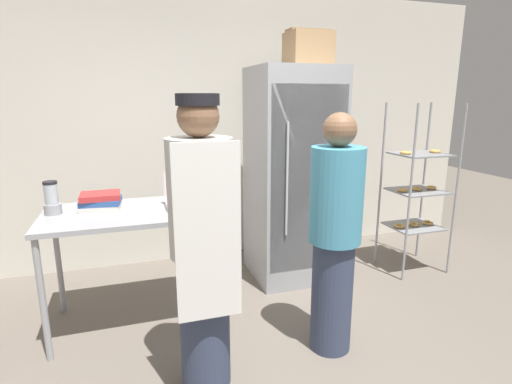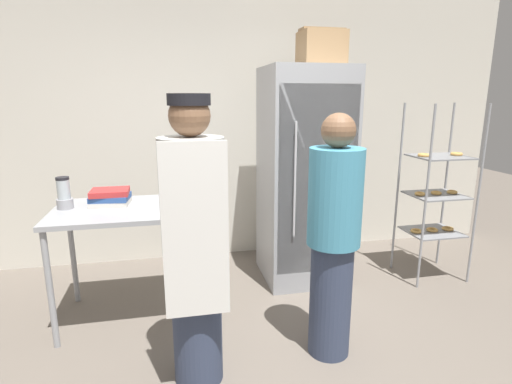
{
  "view_description": "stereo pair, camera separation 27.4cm",
  "coord_description": "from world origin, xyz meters",
  "px_view_note": "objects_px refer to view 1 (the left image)",
  "views": [
    {
      "loc": [
        -0.8,
        -1.79,
        1.73
      ],
      "look_at": [
        0.01,
        0.75,
        1.09
      ],
      "focal_mm": 28.0,
      "sensor_mm": 36.0,
      "label": 1
    },
    {
      "loc": [
        -0.54,
        -1.86,
        1.73
      ],
      "look_at": [
        0.01,
        0.75,
        1.09
      ],
      "focal_mm": 28.0,
      "sensor_mm": 36.0,
      "label": 2
    }
  ],
  "objects_px": {
    "cardboard_storage_box": "(308,49)",
    "donut_box": "(183,201)",
    "baking_rack": "(417,191)",
    "person_baker": "(202,244)",
    "binder_stack": "(101,201)",
    "refrigerator": "(292,176)",
    "person_customer": "(335,235)",
    "blender_pitcher": "(52,200)"
  },
  "relations": [
    {
      "from": "baking_rack",
      "to": "person_customer",
      "type": "xyz_separation_m",
      "value": [
        -1.44,
        -0.96,
        0.02
      ]
    },
    {
      "from": "cardboard_storage_box",
      "to": "donut_box",
      "type": "bearing_deg",
      "value": -159.56
    },
    {
      "from": "person_baker",
      "to": "person_customer",
      "type": "bearing_deg",
      "value": 5.66
    },
    {
      "from": "blender_pitcher",
      "to": "person_baker",
      "type": "bearing_deg",
      "value": -45.83
    },
    {
      "from": "baking_rack",
      "to": "cardboard_storage_box",
      "type": "xyz_separation_m",
      "value": [
        -1.11,
        0.26,
        1.33
      ]
    },
    {
      "from": "binder_stack",
      "to": "person_baker",
      "type": "height_order",
      "value": "person_baker"
    },
    {
      "from": "baking_rack",
      "to": "binder_stack",
      "type": "distance_m",
      "value": 2.94
    },
    {
      "from": "binder_stack",
      "to": "person_baker",
      "type": "distance_m",
      "value": 1.14
    },
    {
      "from": "baking_rack",
      "to": "blender_pitcher",
      "type": "bearing_deg",
      "value": -178.13
    },
    {
      "from": "refrigerator",
      "to": "person_baker",
      "type": "bearing_deg",
      "value": -130.37
    },
    {
      "from": "donut_box",
      "to": "refrigerator",
      "type": "bearing_deg",
      "value": 22.36
    },
    {
      "from": "refrigerator",
      "to": "binder_stack",
      "type": "height_order",
      "value": "refrigerator"
    },
    {
      "from": "person_baker",
      "to": "donut_box",
      "type": "bearing_deg",
      "value": 89.82
    },
    {
      "from": "donut_box",
      "to": "person_customer",
      "type": "distance_m",
      "value": 1.18
    },
    {
      "from": "cardboard_storage_box",
      "to": "binder_stack",
      "type": "bearing_deg",
      "value": -169.82
    },
    {
      "from": "baking_rack",
      "to": "person_customer",
      "type": "height_order",
      "value": "baking_rack"
    },
    {
      "from": "donut_box",
      "to": "cardboard_storage_box",
      "type": "distance_m",
      "value": 1.77
    },
    {
      "from": "baking_rack",
      "to": "person_baker",
      "type": "relative_size",
      "value": 0.96
    },
    {
      "from": "donut_box",
      "to": "person_customer",
      "type": "height_order",
      "value": "person_customer"
    },
    {
      "from": "refrigerator",
      "to": "donut_box",
      "type": "bearing_deg",
      "value": -157.64
    },
    {
      "from": "donut_box",
      "to": "baking_rack",
      "type": "bearing_deg",
      "value": 4.92
    },
    {
      "from": "binder_stack",
      "to": "person_customer",
      "type": "distance_m",
      "value": 1.74
    },
    {
      "from": "refrigerator",
      "to": "blender_pitcher",
      "type": "bearing_deg",
      "value": -169.95
    },
    {
      "from": "refrigerator",
      "to": "person_customer",
      "type": "height_order",
      "value": "refrigerator"
    },
    {
      "from": "binder_stack",
      "to": "person_customer",
      "type": "height_order",
      "value": "person_customer"
    },
    {
      "from": "cardboard_storage_box",
      "to": "person_baker",
      "type": "xyz_separation_m",
      "value": [
        -1.23,
        -1.3,
        -1.24
      ]
    },
    {
      "from": "baking_rack",
      "to": "cardboard_storage_box",
      "type": "bearing_deg",
      "value": 167.05
    },
    {
      "from": "baking_rack",
      "to": "person_baker",
      "type": "distance_m",
      "value": 2.57
    },
    {
      "from": "binder_stack",
      "to": "cardboard_storage_box",
      "type": "height_order",
      "value": "cardboard_storage_box"
    },
    {
      "from": "donut_box",
      "to": "person_baker",
      "type": "relative_size",
      "value": 0.15
    },
    {
      "from": "refrigerator",
      "to": "donut_box",
      "type": "height_order",
      "value": "refrigerator"
    },
    {
      "from": "donut_box",
      "to": "blender_pitcher",
      "type": "bearing_deg",
      "value": 174.06
    },
    {
      "from": "binder_stack",
      "to": "cardboard_storage_box",
      "type": "xyz_separation_m",
      "value": [
        1.82,
        0.33,
        1.18
      ]
    },
    {
      "from": "person_baker",
      "to": "binder_stack",
      "type": "bearing_deg",
      "value": 121.19
    },
    {
      "from": "baking_rack",
      "to": "cardboard_storage_box",
      "type": "relative_size",
      "value": 4.35
    },
    {
      "from": "refrigerator",
      "to": "blender_pitcher",
      "type": "distance_m",
      "value": 2.05
    },
    {
      "from": "cardboard_storage_box",
      "to": "person_baker",
      "type": "bearing_deg",
      "value": -133.37
    },
    {
      "from": "person_baker",
      "to": "refrigerator",
      "type": "bearing_deg",
      "value": 49.63
    },
    {
      "from": "donut_box",
      "to": "person_baker",
      "type": "height_order",
      "value": "person_baker"
    },
    {
      "from": "person_baker",
      "to": "person_customer",
      "type": "distance_m",
      "value": 0.91
    },
    {
      "from": "blender_pitcher",
      "to": "baking_rack",
      "type": "bearing_deg",
      "value": 1.87
    },
    {
      "from": "cardboard_storage_box",
      "to": "person_customer",
      "type": "bearing_deg",
      "value": -105.21
    }
  ]
}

